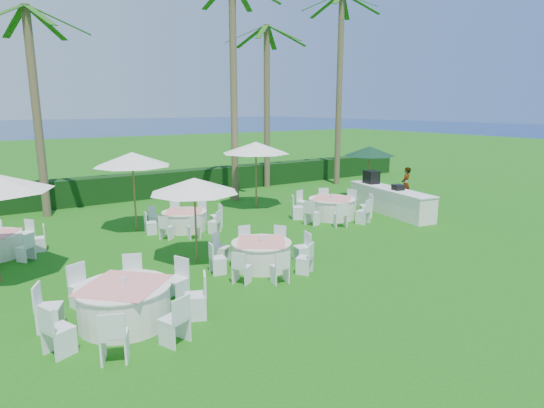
% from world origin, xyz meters
% --- Properties ---
extents(ground, '(120.00, 120.00, 0.00)m').
position_xyz_m(ground, '(0.00, 0.00, 0.00)').
color(ground, '#196110').
rests_on(ground, ground).
extents(hedge, '(34.00, 1.00, 1.20)m').
position_xyz_m(hedge, '(0.00, 12.00, 0.60)').
color(hedge, black).
rests_on(hedge, ground).
extents(ocean, '(260.00, 260.00, 0.00)m').
position_xyz_m(ocean, '(0.00, 102.00, 0.00)').
color(ocean, '#07124E').
rests_on(ocean, ground).
extents(banquet_table_a, '(3.21, 3.21, 1.00)m').
position_xyz_m(banquet_table_a, '(-4.14, -0.75, 0.44)').
color(banquet_table_a, white).
rests_on(banquet_table_a, ground).
extents(banquet_table_b, '(2.90, 2.90, 0.89)m').
position_xyz_m(banquet_table_b, '(-0.05, 0.55, 0.38)').
color(banquet_table_b, white).
rests_on(banquet_table_b, ground).
extents(banquet_table_e, '(2.79, 2.79, 0.85)m').
position_xyz_m(banquet_table_e, '(-0.31, 5.35, 0.37)').
color(banquet_table_e, white).
rests_on(banquet_table_e, ground).
extents(banquet_table_f, '(3.18, 3.18, 0.97)m').
position_xyz_m(banquet_table_f, '(5.31, 3.83, 0.43)').
color(banquet_table_f, white).
rests_on(banquet_table_f, ground).
extents(umbrella_b, '(2.49, 2.49, 2.43)m').
position_xyz_m(umbrella_b, '(-1.37, 1.92, 2.22)').
color(umbrella_b, brown).
rests_on(umbrella_b, ground).
extents(umbrella_c, '(2.67, 2.67, 2.81)m').
position_xyz_m(umbrella_c, '(-1.77, 6.23, 2.56)').
color(umbrella_c, brown).
rests_on(umbrella_c, ground).
extents(umbrella_d, '(2.94, 2.94, 2.88)m').
position_xyz_m(umbrella_d, '(3.82, 7.16, 2.63)').
color(umbrella_d, brown).
rests_on(umbrella_d, ground).
extents(umbrella_green, '(2.38, 2.38, 2.55)m').
position_xyz_m(umbrella_green, '(9.04, 5.59, 2.33)').
color(umbrella_green, brown).
rests_on(umbrella_green, ground).
extents(buffet_table, '(1.64, 4.61, 1.61)m').
position_xyz_m(buffet_table, '(7.90, 3.20, 0.56)').
color(buffet_table, white).
rests_on(buffet_table, ground).
extents(staff_person, '(0.68, 0.56, 1.60)m').
position_xyz_m(staff_person, '(10.41, 4.49, 0.80)').
color(staff_person, gray).
rests_on(staff_person, ground).
extents(palm_b, '(4.33, 4.31, 8.06)m').
position_xyz_m(palm_b, '(-4.14, 10.35, 4.47)').
color(palm_b, brown).
rests_on(palm_b, ground).
extents(palm_c, '(4.20, 4.39, 9.82)m').
position_xyz_m(palm_c, '(3.84, 9.09, 5.38)').
color(palm_c, brown).
rests_on(palm_c, ground).
extents(palm_d, '(4.33, 4.31, 8.51)m').
position_xyz_m(palm_d, '(7.05, 11.30, 4.71)').
color(palm_d, brown).
rests_on(palm_d, ground).
extents(palm_e, '(4.22, 4.38, 10.27)m').
position_xyz_m(palm_e, '(10.96, 9.97, 5.61)').
color(palm_e, brown).
rests_on(palm_e, ground).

